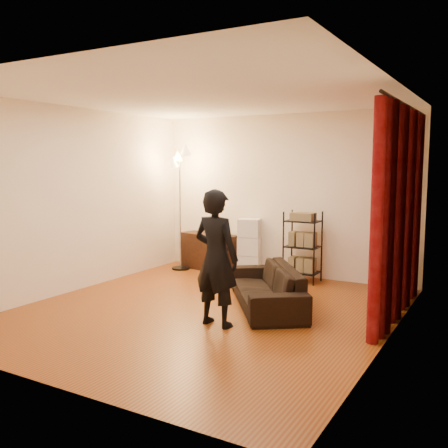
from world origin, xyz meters
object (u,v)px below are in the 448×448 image
Objects in this scene: wire_shelf at (303,247)px; storage_boxes at (249,246)px; sofa at (267,287)px; floor_lamp at (180,210)px; person at (216,258)px; media_cabinet at (209,251)px.

storage_boxes is at bearing 160.64° from wire_shelf.
sofa is 2.84m from floor_lamp.
person is 1.69× the size of storage_boxes.
wire_shelf reaches higher than sofa.
storage_boxes is at bearing 17.47° from media_cabinet.
person is 0.75× the size of floor_lamp.
person is at bearing -70.63° from storage_boxes.
sofa is 2.09m from storage_boxes.
person is at bearing -102.87° from wire_shelf.
person is 2.90m from storage_boxes.
media_cabinet is (-1.90, 1.66, 0.05)m from sofa.
storage_boxes reaches higher than media_cabinet.
media_cabinet is at bearing -174.08° from storage_boxes.
storage_boxes reaches higher than sofa.
sofa is 1.16× the size of person.
sofa is 1.13m from person.
wire_shelf is (1.79, -0.07, 0.24)m from media_cabinet.
floor_lamp is at bearing -137.43° from media_cabinet.
person is 2.58m from wire_shelf.
storage_boxes is at bearing -64.92° from person.
floor_lamp is at bearing 173.79° from wire_shelf.
wire_shelf is at bearing 148.29° from sofa.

